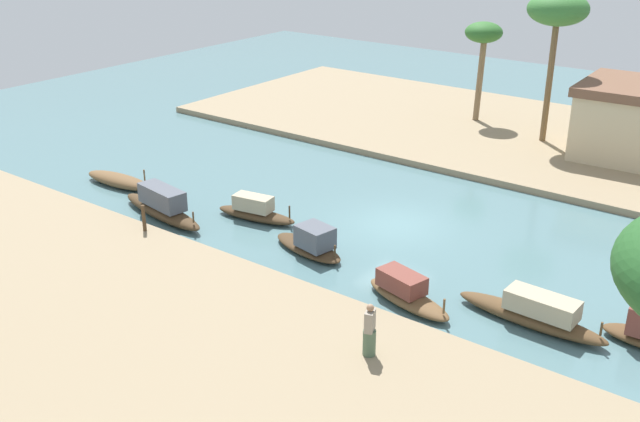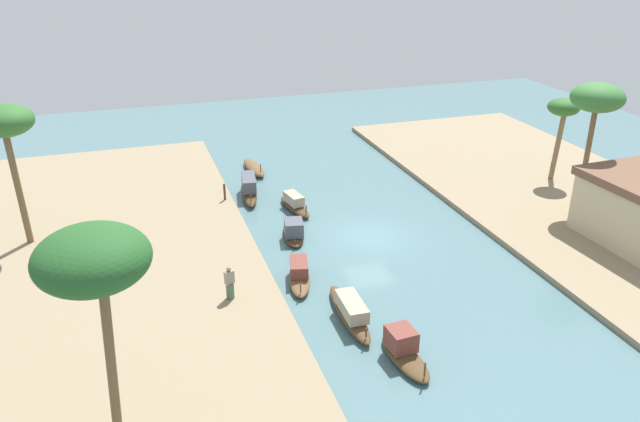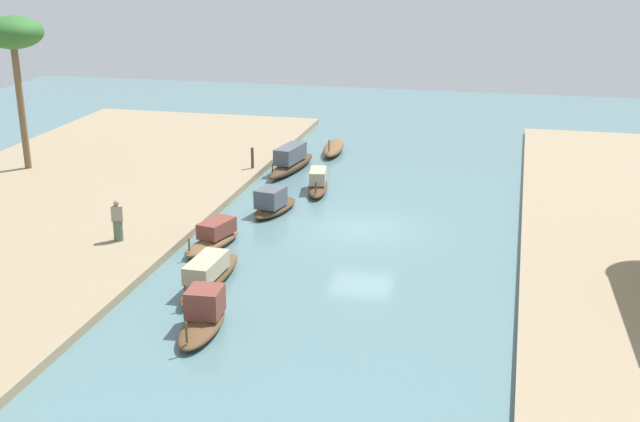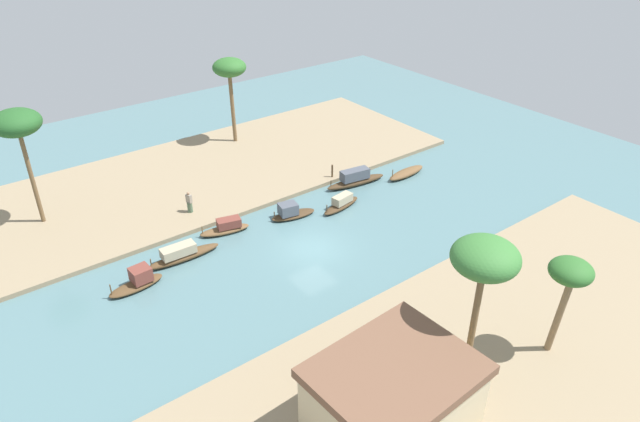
# 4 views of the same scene
# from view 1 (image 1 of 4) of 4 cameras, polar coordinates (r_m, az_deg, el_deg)

# --- Properties ---
(river_water) EXTENTS (65.99, 65.99, 0.00)m
(river_water) POSITION_cam_1_polar(r_m,az_deg,el_deg) (29.51, 5.89, -1.06)
(river_water) COLOR slate
(river_water) RESTS_ON ground
(riverbank_left) EXTENTS (38.75, 14.63, 0.31)m
(riverbank_left) POSITION_cam_1_polar(r_m,az_deg,el_deg) (20.48, -15.03, -13.09)
(riverbank_left) COLOR #937F60
(riverbank_left) RESTS_ON ground
(riverbank_right) EXTENTS (38.75, 14.63, 0.31)m
(riverbank_right) POSITION_cam_1_polar(r_m,az_deg,el_deg) (41.05, 15.95, 5.35)
(riverbank_right) COLOR #937F60
(riverbank_right) RESTS_ON ground
(sampan_near_left_bank) EXTENTS (3.50, 1.78, 1.00)m
(sampan_near_left_bank) POSITION_cam_1_polar(r_m,az_deg,el_deg) (23.83, 6.60, -6.24)
(sampan_near_left_bank) COLOR brown
(sampan_near_left_bank) RESTS_ON river_water
(sampan_with_red_awning) EXTENTS (5.12, 1.72, 1.32)m
(sampan_with_red_awning) POSITION_cam_1_polar(r_m,az_deg,el_deg) (30.46, -12.00, 0.37)
(sampan_with_red_awning) COLOR #47331E
(sampan_with_red_awning) RESTS_ON river_water
(sampan_open_hull) EXTENTS (3.39, 1.73, 1.14)m
(sampan_open_hull) POSITION_cam_1_polar(r_m,az_deg,el_deg) (26.85, -0.69, -2.47)
(sampan_open_hull) COLOR #47331E
(sampan_open_hull) RESTS_ON river_water
(sampan_upstream_small) EXTENTS (4.78, 1.08, 1.09)m
(sampan_upstream_small) POSITION_cam_1_polar(r_m,az_deg,el_deg) (23.39, 16.08, -7.52)
(sampan_upstream_small) COLOR brown
(sampan_upstream_small) RESTS_ON river_water
(sampan_midstream) EXTENTS (3.84, 1.27, 1.10)m
(sampan_midstream) POSITION_cam_1_polar(r_m,az_deg,el_deg) (34.41, -15.15, 2.28)
(sampan_midstream) COLOR brown
(sampan_midstream) RESTS_ON river_water
(sampan_with_tall_canopy) EXTENTS (3.59, 1.47, 1.01)m
(sampan_with_tall_canopy) POSITION_cam_1_polar(r_m,az_deg,el_deg) (29.79, -4.98, 0.01)
(sampan_with_tall_canopy) COLOR #47331E
(sampan_with_tall_canopy) RESTS_ON river_water
(person_on_near_bank) EXTENTS (0.46, 0.47, 1.58)m
(person_on_near_bank) POSITION_cam_1_polar(r_m,az_deg,el_deg) (20.55, 3.81, -9.31)
(person_on_near_bank) COLOR #4C664C
(person_on_near_bank) RESTS_ON riverbank_left
(mooring_post) EXTENTS (0.14, 0.14, 1.03)m
(mooring_post) POSITION_cam_1_polar(r_m,az_deg,el_deg) (28.66, -13.34, -0.53)
(mooring_post) COLOR #4C3823
(mooring_post) RESTS_ON riverbank_left
(palm_tree_right_tall) EXTENTS (2.96, 2.96, 7.45)m
(palm_tree_right_tall) POSITION_cam_1_polar(r_m,az_deg,el_deg) (38.97, 17.74, 14.32)
(palm_tree_right_tall) COLOR brown
(palm_tree_right_tall) RESTS_ON riverbank_right
(palm_tree_right_short) EXTENTS (2.04, 2.04, 5.43)m
(palm_tree_right_short) POSITION_cam_1_polar(r_m,az_deg,el_deg) (42.39, 12.40, 12.88)
(palm_tree_right_short) COLOR #7F6647
(palm_tree_right_short) RESTS_ON riverbank_right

